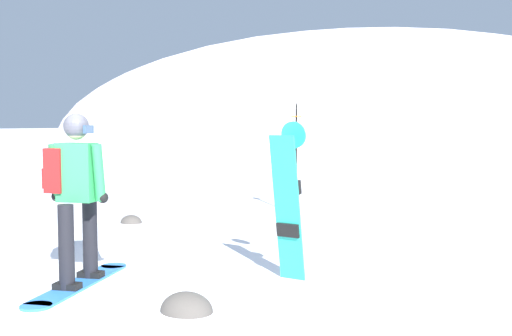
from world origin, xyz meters
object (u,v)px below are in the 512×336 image
(spare_snowboard, at_px, (288,200))
(piste_marker_near, at_px, (296,151))
(rock_mid, at_px, (131,223))
(rock_dark, at_px, (187,311))
(snowboarder_main, at_px, (75,194))

(spare_snowboard, distance_m, piste_marker_near, 4.60)
(spare_snowboard, xyz_separation_m, rock_mid, (-3.98, 1.88, -0.83))
(piste_marker_near, height_order, rock_mid, piste_marker_near)
(spare_snowboard, relative_size, rock_dark, 3.41)
(snowboarder_main, distance_m, rock_mid, 3.99)
(spare_snowboard, height_order, piste_marker_near, piste_marker_near)
(spare_snowboard, bearing_deg, snowboarder_main, -143.26)
(snowboarder_main, relative_size, rock_dark, 3.63)
(snowboarder_main, xyz_separation_m, rock_mid, (-2.27, 3.15, -0.92))
(spare_snowboard, bearing_deg, piste_marker_near, 117.61)
(snowboarder_main, height_order, spare_snowboard, snowboarder_main)
(rock_dark, bearing_deg, rock_mid, 139.04)
(snowboarder_main, relative_size, piste_marker_near, 0.88)
(spare_snowboard, bearing_deg, rock_dark, -99.43)
(rock_dark, relative_size, rock_mid, 1.30)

